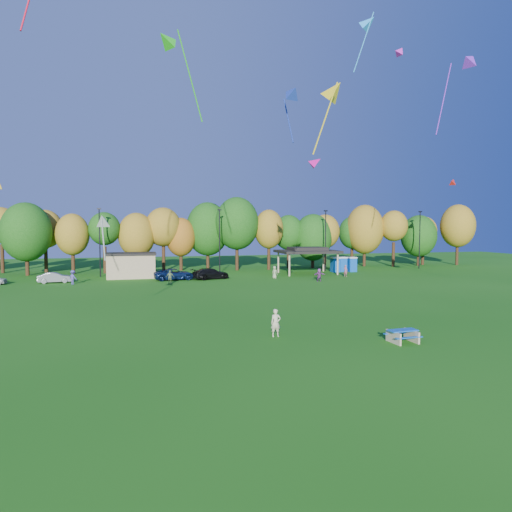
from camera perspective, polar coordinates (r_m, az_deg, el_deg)
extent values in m
plane|color=#19600F|center=(25.83, 6.52, -11.24)|extent=(160.00, 160.00, 0.00)
cylinder|color=black|center=(74.85, -29.13, -0.29)|extent=(0.50, 0.50, 4.12)
ellipsoid|color=olive|center=(74.71, -29.24, 3.38)|extent=(4.78, 4.78, 5.18)
cylinder|color=black|center=(69.27, -26.69, -0.73)|extent=(0.50, 0.50, 3.56)
ellipsoid|color=#144C0F|center=(69.11, -26.79, 2.71)|extent=(6.62, 6.62, 8.00)
cylinder|color=black|center=(72.91, -24.77, -0.39)|extent=(0.50, 0.50, 3.79)
ellipsoid|color=olive|center=(72.76, -24.86, 3.09)|extent=(4.94, 4.94, 5.58)
cylinder|color=black|center=(69.09, -21.89, -0.71)|extent=(0.50, 0.50, 3.34)
ellipsoid|color=olive|center=(68.92, -21.97, 2.52)|extent=(4.61, 4.61, 5.88)
cylinder|color=black|center=(68.48, -18.35, -0.47)|extent=(0.50, 0.50, 3.82)
ellipsoid|color=#144C0F|center=(68.32, -18.43, 3.26)|extent=(4.43, 4.43, 4.73)
cylinder|color=black|center=(68.98, -14.64, -0.60)|extent=(0.50, 0.50, 3.25)
ellipsoid|color=olive|center=(68.81, -14.69, 2.55)|extent=(5.33, 5.33, 6.53)
cylinder|color=black|center=(69.61, -11.48, -0.23)|extent=(0.50, 0.50, 3.96)
ellipsoid|color=olive|center=(69.46, -11.53, 3.58)|extent=(5.31, 5.31, 5.82)
cylinder|color=black|center=(70.09, -9.36, -0.55)|extent=(0.50, 0.50, 3.05)
ellipsoid|color=#995914|center=(69.92, -9.39, 2.35)|extent=(4.54, 4.54, 5.87)
cylinder|color=black|center=(71.74, -6.05, -0.14)|extent=(0.50, 0.50, 3.77)
ellipsoid|color=#144C0F|center=(71.58, -6.07, 3.38)|extent=(6.69, 6.69, 8.35)
cylinder|color=black|center=(69.49, -2.39, -0.03)|extent=(0.50, 0.50, 4.28)
ellipsoid|color=#144C0F|center=(69.35, -2.40, 4.09)|extent=(6.64, 6.64, 8.01)
cylinder|color=black|center=(70.39, 1.61, -0.20)|extent=(0.50, 0.50, 3.76)
ellipsoid|color=olive|center=(70.23, 1.62, 3.38)|extent=(4.49, 4.49, 6.02)
cylinder|color=black|center=(73.49, 4.08, -0.17)|extent=(0.50, 0.50, 3.43)
ellipsoid|color=#144C0F|center=(73.33, 4.09, 2.95)|extent=(4.77, 4.77, 5.63)
cylinder|color=black|center=(74.01, 7.10, -0.35)|extent=(0.50, 0.50, 2.95)
ellipsoid|color=#144C0F|center=(73.85, 7.12, 2.32)|extent=(6.14, 6.14, 7.54)
cylinder|color=black|center=(75.28, 8.58, -0.07)|extent=(0.50, 0.50, 3.52)
ellipsoid|color=olive|center=(75.13, 8.61, 3.05)|extent=(4.78, 4.78, 5.53)
cylinder|color=black|center=(79.15, 11.89, 0.02)|extent=(0.50, 0.50, 3.39)
ellipsoid|color=#144C0F|center=(79.00, 11.93, 2.88)|extent=(4.54, 4.54, 5.46)
cylinder|color=black|center=(78.74, 13.38, 0.10)|extent=(0.50, 0.50, 3.72)
ellipsoid|color=olive|center=(78.60, 13.43, 3.26)|extent=(6.32, 6.32, 8.24)
cylinder|color=black|center=(79.14, 16.79, 0.19)|extent=(0.50, 0.50, 4.06)
ellipsoid|color=olive|center=(79.00, 16.86, 3.62)|extent=(4.50, 4.50, 5.13)
cylinder|color=black|center=(82.35, 19.62, -0.09)|extent=(0.50, 0.50, 3.05)
ellipsoid|color=#144C0F|center=(82.21, 19.67, 2.39)|extent=(5.97, 5.97, 7.05)
cylinder|color=black|center=(84.69, 20.11, 0.17)|extent=(0.50, 0.50, 3.55)
ellipsoid|color=olive|center=(84.55, 20.17, 2.97)|extent=(4.60, 4.60, 4.99)
cylinder|color=black|center=(86.47, 23.83, 0.32)|extent=(0.50, 0.50, 4.07)
ellipsoid|color=olive|center=(86.35, 23.91, 3.46)|extent=(5.83, 5.83, 7.42)
cylinder|color=black|center=(63.54, -18.95, 1.55)|extent=(0.16, 0.16, 9.00)
cube|color=black|center=(63.55, -19.03, 5.61)|extent=(0.50, 0.25, 0.18)
cylinder|color=black|center=(64.28, -4.57, 1.76)|extent=(0.16, 0.16, 9.00)
cube|color=black|center=(64.28, -4.60, 5.77)|extent=(0.50, 0.25, 0.18)
cylinder|color=black|center=(68.83, 8.67, 1.86)|extent=(0.16, 0.16, 9.00)
cube|color=black|center=(68.84, 8.71, 5.61)|extent=(0.50, 0.25, 0.18)
cylinder|color=black|center=(76.52, 19.77, 1.86)|extent=(0.16, 0.16, 9.00)
cube|color=black|center=(76.53, 19.85, 5.23)|extent=(0.50, 0.25, 0.18)
cube|color=tan|center=(61.53, -15.32, -1.24)|extent=(6.00, 4.00, 3.00)
cube|color=black|center=(61.41, -15.35, 0.27)|extent=(6.30, 4.30, 0.25)
cylinder|color=tan|center=(61.20, 4.19, -1.15)|extent=(0.24, 0.24, 3.00)
cylinder|color=tan|center=(63.77, 10.17, -1.00)|extent=(0.24, 0.24, 3.00)
cylinder|color=tan|center=(65.94, 2.81, -0.79)|extent=(0.24, 0.24, 3.00)
cylinder|color=tan|center=(68.34, 8.43, -0.67)|extent=(0.24, 0.24, 3.00)
cube|color=black|center=(64.61, 6.44, 0.56)|extent=(8.20, 6.20, 0.35)
cube|color=black|center=(64.59, 6.44, 0.92)|extent=(5.00, 3.50, 0.45)
cube|color=#0D4CAE|center=(67.78, 9.86, -1.15)|extent=(1.10, 1.10, 2.00)
cube|color=silver|center=(67.70, 9.87, -0.23)|extent=(1.15, 1.15, 0.18)
cube|color=#0D4CAE|center=(68.63, 10.73, -1.10)|extent=(1.10, 1.10, 2.00)
cube|color=silver|center=(68.55, 10.74, -0.19)|extent=(1.15, 1.15, 0.18)
cube|color=#0D4CAE|center=(68.69, 11.91, -1.11)|extent=(1.10, 1.10, 2.00)
cube|color=silver|center=(68.61, 11.92, -0.20)|extent=(1.15, 1.15, 0.18)
cube|color=tan|center=(27.54, 16.81, -9.70)|extent=(0.19, 1.37, 0.68)
cube|color=tan|center=(28.24, 18.88, -9.41)|extent=(0.19, 1.37, 0.68)
cube|color=blue|center=(27.81, 17.87, -8.82)|extent=(1.73, 0.80, 0.06)
cube|color=blue|center=(27.41, 18.58, -9.64)|extent=(1.70, 0.33, 0.05)
cube|color=blue|center=(28.33, 17.16, -9.18)|extent=(1.70, 0.33, 0.05)
imported|color=beige|center=(27.84, 2.49, -8.35)|extent=(0.63, 0.43, 1.68)
imported|color=gray|center=(58.94, -23.85, -2.49)|extent=(3.94, 1.83, 1.25)
imported|color=#0B1B46|center=(57.80, -10.13, -2.27)|extent=(5.30, 2.85, 1.41)
imported|color=black|center=(58.03, -5.68, -2.21)|extent=(5.21, 3.46, 1.40)
imported|color=#A74E61|center=(61.88, 11.12, -1.82)|extent=(0.63, 0.68, 1.56)
imported|color=#96A571|center=(58.37, 2.34, -2.06)|extent=(0.88, 0.94, 1.61)
imported|color=#813784|center=(55.90, 7.91, -2.36)|extent=(1.49, 0.53, 1.59)
imported|color=#718D56|center=(53.52, -10.69, -2.63)|extent=(1.01, 0.56, 1.63)
imported|color=#4A4496|center=(56.53, -21.92, -2.49)|extent=(1.21, 1.15, 1.65)
cone|color=#8629DD|center=(53.30, 25.24, 21.28)|extent=(2.71, 2.47, 2.22)
cylinder|color=#8629DD|center=(51.87, 22.42, 17.72)|extent=(2.57, 1.37, 7.55)
cone|color=#28A6FF|center=(55.84, 13.89, 26.48)|extent=(2.71, 2.73, 2.23)
cylinder|color=#28A6FF|center=(53.22, 13.30, 24.53)|extent=(1.54, 1.63, 5.67)
cone|color=navy|center=(38.15, 4.21, 19.56)|extent=(1.73, 1.99, 1.75)
cylinder|color=navy|center=(38.87, 4.09, 16.53)|extent=(0.48, 1.44, 3.79)
cone|color=green|center=(40.92, -11.17, 25.01)|extent=(2.44, 2.31, 1.99)
cylinder|color=green|center=(38.94, -8.22, 21.25)|extent=(2.15, 1.43, 6.61)
cone|color=#D10B7F|center=(33.35, 7.53, 11.54)|extent=(1.34, 1.15, 1.15)
cone|color=yellow|center=(34.91, 9.77, 19.67)|extent=(2.61, 2.57, 2.08)
cylinder|color=yellow|center=(33.03, 8.63, 16.58)|extent=(1.41, 1.28, 4.73)
cone|color=#D122BD|center=(54.09, 17.59, 23.24)|extent=(1.56, 1.30, 1.35)
cone|color=#ADADAD|center=(32.96, -18.62, 4.33)|extent=(1.19, 1.50, 1.43)
cylinder|color=#ADADAD|center=(32.07, -18.54, 1.95)|extent=(0.20, 1.12, 2.85)
cone|color=red|center=(64.35, 23.39, 8.55)|extent=(1.64, 1.58, 1.32)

